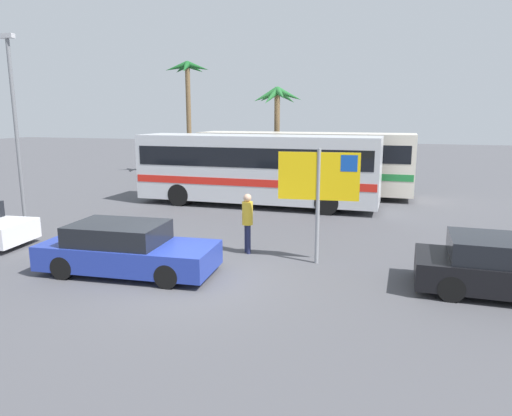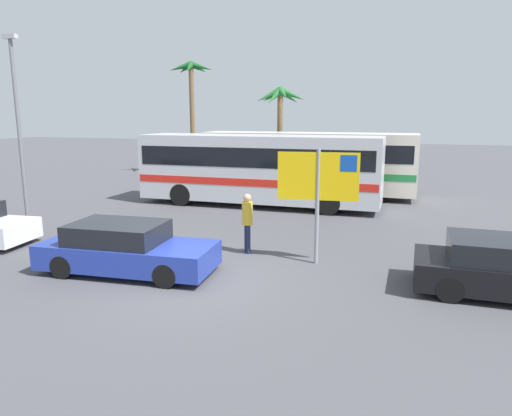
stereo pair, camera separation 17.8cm
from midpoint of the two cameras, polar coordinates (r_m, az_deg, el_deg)
ground at (r=11.98m, az=-8.45°, el=-8.83°), size 120.00×120.00×0.00m
bus_front_coach at (r=21.21m, az=0.59°, el=5.06°), size 10.84×2.53×3.17m
bus_rear_coach at (r=24.22m, az=6.33°, el=5.77°), size 10.84×2.53×3.17m
ferry_sign at (r=12.84m, az=8.14°, el=3.26°), size 2.19×0.28×3.20m
car_blue at (r=12.78m, az=-15.18°, el=-4.80°), size 4.67×2.13×1.32m
car_black at (r=12.26m, az=28.32°, el=-6.49°), size 4.07×1.95×1.32m
pedestrian_crossing_lot at (r=13.94m, az=-0.70°, el=-1.23°), size 0.32×0.32×1.80m
lamp_post_left_side at (r=19.87m, az=-26.67°, el=9.26°), size 0.56×0.20×6.93m
palm_tree_seaside at (r=32.56m, az=-7.69°, el=14.42°), size 2.93×2.94×7.54m
palm_tree_inland at (r=27.50m, az=3.11°, el=12.37°), size 2.87×2.90×5.64m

